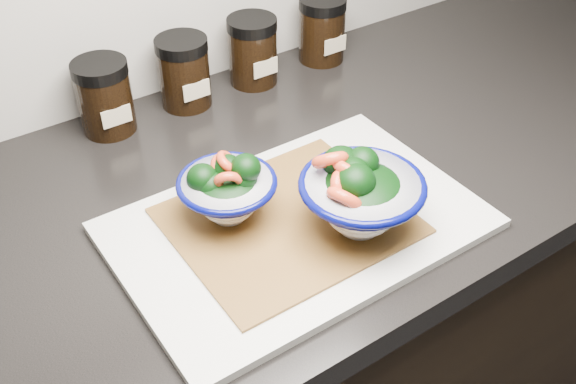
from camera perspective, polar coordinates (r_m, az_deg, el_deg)
cabinet at (r=1.29m, az=0.23°, el=-14.91°), size 3.43×0.58×0.86m
countertop at (r=0.96m, az=0.30°, el=1.02°), size 3.50×0.60×0.04m
cutting_board at (r=0.85m, az=0.78°, el=-2.81°), size 0.45×0.30×0.01m
bamboo_mat at (r=0.85m, az=0.00°, el=-2.42°), size 0.28×0.24×0.00m
bowl_left at (r=0.83m, az=-5.18°, el=0.18°), size 0.12×0.12×0.09m
bowl_right at (r=0.81m, az=6.06°, el=-0.17°), size 0.15×0.15×0.12m
spice_jar_a at (r=1.04m, az=-15.26°, el=7.78°), size 0.08×0.08×0.11m
spice_jar_b at (r=1.08m, az=-8.79°, el=9.99°), size 0.08×0.08×0.11m
spice_jar_c at (r=1.13m, az=-3.00°, el=11.85°), size 0.08×0.08×0.11m
spice_jar_d at (r=1.21m, az=2.89°, el=13.59°), size 0.08×0.08×0.11m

